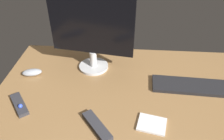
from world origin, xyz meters
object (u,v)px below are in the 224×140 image
media_remote (19,104)px  computer_mouse (32,72)px  keyboard (193,86)px  tv_remote (97,126)px  monitor (92,33)px  notepad (152,124)px

media_remote → computer_mouse: bearing=148.0°
keyboard → tv_remote: tv_remote is taller
monitor → tv_remote: 53.36cm
monitor → tv_remote: size_ratio=2.48×
keyboard → media_remote: media_remote is taller
keyboard → media_remote: 93.87cm
media_remote → notepad: media_remote is taller
keyboard → media_remote: (-91.35, -21.58, 0.11)cm
monitor → notepad: (33.69, -43.89, -23.58)cm
monitor → tv_remote: bearing=-71.8°
tv_remote → notepad: 25.65cm
monitor → notepad: monitor is taller
keyboard → monitor: bearing=168.2°
computer_mouse → tv_remote: bearing=-53.8°
computer_mouse → notepad: computer_mouse is taller
monitor → computer_mouse: bearing=-155.3°
keyboard → computer_mouse: computer_mouse is taller
media_remote → tv_remote: bearing=37.1°
tv_remote → notepad: (25.39, 3.59, -0.68)cm
monitor → notepad: bearing=-44.2°
monitor → media_remote: size_ratio=2.92×
tv_remote → computer_mouse: bearing=-168.3°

